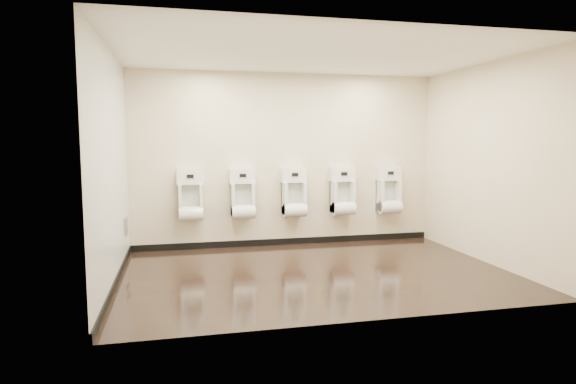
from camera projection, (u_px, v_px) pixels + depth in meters
name	position (u px, v px, depth m)	size (l,w,h in m)	color
ground	(316.00, 272.00, 6.31)	(5.00, 3.50, 0.00)	black
ceiling	(317.00, 54.00, 6.01)	(5.00, 3.50, 0.00)	white
back_wall	(287.00, 160.00, 7.86)	(5.00, 0.02, 2.80)	beige
front_wall	(369.00, 176.00, 4.46)	(5.00, 0.02, 2.80)	beige
left_wall	(111.00, 168.00, 5.61)	(0.02, 3.50, 2.80)	beige
right_wall	(489.00, 164.00, 6.71)	(0.02, 3.50, 2.80)	beige
tile_overlay_left	(111.00, 168.00, 5.61)	(0.01, 3.50, 2.80)	white
skirting_back	(287.00, 241.00, 7.99)	(5.00, 0.02, 0.10)	black
skirting_left	(116.00, 281.00, 5.76)	(0.02, 3.50, 0.10)	black
access_panel	(126.00, 226.00, 6.87)	(0.04, 0.25, 0.25)	#9E9EA3
urinal_0	(191.00, 199.00, 7.44)	(0.42, 0.31, 0.78)	silver
urinal_1	(243.00, 197.00, 7.62)	(0.42, 0.31, 0.78)	silver
urinal_2	(294.00, 196.00, 7.81)	(0.42, 0.31, 0.78)	silver
urinal_3	(343.00, 195.00, 7.99)	(0.42, 0.31, 0.78)	silver
urinal_4	(389.00, 193.00, 8.17)	(0.42, 0.31, 0.78)	silver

